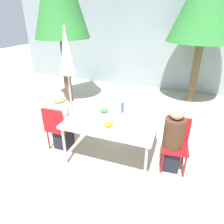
{
  "coord_description": "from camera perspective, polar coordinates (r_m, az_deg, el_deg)",
  "views": [
    {
      "loc": [
        0.99,
        -2.68,
        2.31
      ],
      "look_at": [
        0.0,
        0.0,
        0.9
      ],
      "focal_mm": 32.0,
      "sensor_mm": 36.0,
      "label": 1
    }
  ],
  "objects": [
    {
      "name": "closed_umbrella",
      "position": [
        4.12,
        -12.81,
        14.82
      ],
      "size": [
        0.36,
        0.36,
        2.12
      ],
      "color": "#333333",
      "rests_on": "ground"
    },
    {
      "name": "building_facade",
      "position": [
        6.88,
        12.58,
        18.95
      ],
      "size": [
        10.0,
        0.2,
        3.0
      ],
      "color": "#89999E",
      "rests_on": "ground"
    },
    {
      "name": "salad_bowl",
      "position": [
        2.91,
        2.68,
        -5.51
      ],
      "size": [
        0.2,
        0.2,
        0.06
      ],
      "color": "white",
      "rests_on": "dining_table"
    },
    {
      "name": "person_left",
      "position": [
        3.76,
        -14.2,
        -2.63
      ],
      "size": [
        0.31,
        0.31,
        1.13
      ],
      "rotation": [
        0.0,
        0.0,
        0.01
      ],
      "color": "black",
      "rests_on": "ground"
    },
    {
      "name": "plate_0",
      "position": [
        3.48,
        -2.3,
        0.15
      ],
      "size": [
        0.27,
        0.27,
        0.07
      ],
      "color": "white",
      "rests_on": "dining_table"
    },
    {
      "name": "chair_left",
      "position": [
        3.75,
        -15.42,
        -3.68
      ],
      "size": [
        0.4,
        0.4,
        0.85
      ],
      "rotation": [
        0.0,
        0.0,
        0.01
      ],
      "color": "red",
      "rests_on": "ground"
    },
    {
      "name": "dining_table",
      "position": [
        3.28,
        0.0,
        -3.18
      ],
      "size": [
        1.46,
        0.99,
        0.75
      ],
      "color": "silver",
      "rests_on": "ground"
    },
    {
      "name": "chair_right",
      "position": [
        3.38,
        17.73,
        -7.66
      ],
      "size": [
        0.43,
        0.43,
        0.85
      ],
      "rotation": [
        0.0,
        0.0,
        -3.06
      ],
      "color": "red",
      "rests_on": "ground"
    },
    {
      "name": "ground_plane",
      "position": [
        3.67,
        0.0,
        -12.68
      ],
      "size": [
        24.0,
        24.0,
        0.0
      ],
      "primitive_type": "plane",
      "color": "#B2A893"
    },
    {
      "name": "plate_1",
      "position": [
        3.06,
        -1.02,
        -3.73
      ],
      "size": [
        0.27,
        0.27,
        0.07
      ],
      "color": "white",
      "rests_on": "dining_table"
    },
    {
      "name": "person_right",
      "position": [
        3.27,
        17.0,
        -7.55
      ],
      "size": [
        0.31,
        0.31,
        1.14
      ],
      "rotation": [
        0.0,
        0.0,
        -3.06
      ],
      "color": "black",
      "rests_on": "ground"
    },
    {
      "name": "drinking_cup",
      "position": [
        3.44,
        11.4,
        -0.28
      ],
      "size": [
        0.07,
        0.07,
        0.1
      ],
      "color": "white",
      "rests_on": "dining_table"
    },
    {
      "name": "bottle",
      "position": [
        3.47,
        2.94,
        1.41
      ],
      "size": [
        0.06,
        0.06,
        0.21
      ],
      "color": "#334C8E",
      "rests_on": "dining_table"
    }
  ]
}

